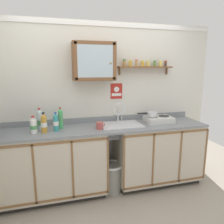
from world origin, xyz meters
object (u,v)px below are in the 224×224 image
wall_cabinet (94,61)px  bottle_soda_green_2 (61,118)px  bottle_detergent_teal_4 (56,123)px  saucepan (152,114)px  bottle_opaque_white_1 (33,126)px  warning_sign (116,91)px  sink (121,127)px  trash_bin (112,177)px  bottle_juice_amber_0 (44,123)px  bottle_water_clear_3 (40,120)px  hot_plate_stove (159,119)px  mug (100,126)px

wall_cabinet → bottle_soda_green_2: bearing=-168.9°
bottle_soda_green_2 → bottle_detergent_teal_4: size_ratio=1.16×
saucepan → bottle_detergent_teal_4: 1.40m
bottle_soda_green_2 → wall_cabinet: size_ratio=0.50×
bottle_opaque_white_1 → warning_sign: warning_sign is taller
sink → bottle_soda_green_2: sink is taller
wall_cabinet → sink: bearing=-20.3°
sink → trash_bin: sink is taller
sink → bottle_juice_amber_0: bearing=-174.3°
sink → trash_bin: 0.73m
sink → wall_cabinet: 1.00m
bottle_water_clear_3 → trash_bin: (0.94, -0.15, -0.87)m
saucepan → wall_cabinet: 1.15m
saucepan → bottle_soda_green_2: 1.33m
bottle_water_clear_3 → bottle_detergent_teal_4: bearing=-28.5°
hot_plate_stove → warning_sign: size_ratio=1.76×
saucepan → trash_bin: size_ratio=0.76×
mug → warning_sign: warning_sign is taller
sink → bottle_soda_green_2: bearing=177.6°
bottle_juice_amber_0 → mug: (0.71, -0.02, -0.07)m
bottle_detergent_teal_4 → trash_bin: size_ratio=0.61×
bottle_juice_amber_0 → bottle_soda_green_2: bottle_soda_green_2 is taller
hot_plate_stove → wall_cabinet: bearing=172.1°
saucepan → wall_cabinet: size_ratio=0.54×
wall_cabinet → bottle_detergent_teal_4: bearing=-159.2°
wall_cabinet → warning_sign: (0.36, 0.12, -0.43)m
sink → bottle_juice_amber_0: sink is taller
saucepan → bottle_opaque_white_1: bottle_opaque_white_1 is taller
hot_plate_stove → bottle_opaque_white_1: size_ratio=1.79×
bottle_water_clear_3 → wall_cabinet: (0.75, 0.10, 0.76)m
bottle_soda_green_2 → bottle_water_clear_3: bottle_water_clear_3 is taller
bottle_opaque_white_1 → bottle_water_clear_3: 0.15m
hot_plate_stove → warning_sign: 0.77m
bottle_soda_green_2 → mug: bottle_soda_green_2 is taller
bottle_opaque_white_1 → bottle_soda_green_2: bottle_soda_green_2 is taller
bottle_opaque_white_1 → bottle_soda_green_2: 0.36m
bottle_opaque_white_1 → wall_cabinet: 1.16m
hot_plate_stove → mug: 0.94m
bottle_opaque_white_1 → bottle_detergent_teal_4: 0.27m
mug → trash_bin: size_ratio=0.31×
sink → bottle_water_clear_3: (-1.10, 0.03, 0.16)m
bottle_opaque_white_1 → bottle_soda_green_2: size_ratio=0.78×
bottle_soda_green_2 → bottle_detergent_teal_4: bottle_soda_green_2 is taller
bottle_juice_amber_0 → wall_cabinet: wall_cabinet is taller
bottle_detergent_teal_4 → hot_plate_stove: bearing=2.9°
wall_cabinet → warning_sign: wall_cabinet is taller
bottle_juice_amber_0 → mug: bottle_juice_amber_0 is taller
saucepan → mug: (-0.83, -0.15, -0.08)m
hot_plate_stove → bottle_opaque_white_1: bottle_opaque_white_1 is taller
bottle_water_clear_3 → bottle_juice_amber_0: bearing=-68.1°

